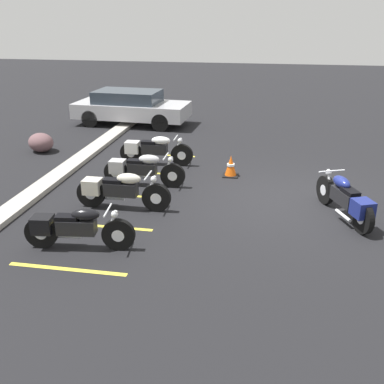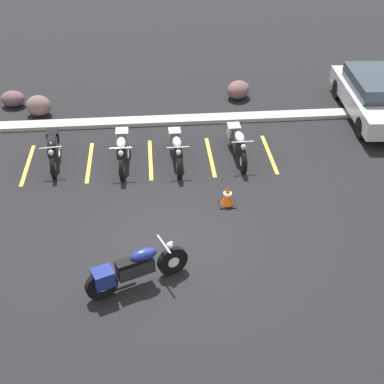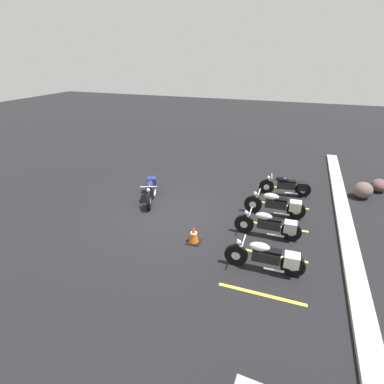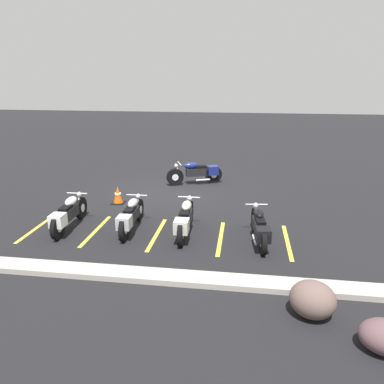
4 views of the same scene
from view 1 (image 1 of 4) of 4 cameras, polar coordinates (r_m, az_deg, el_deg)
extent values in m
plane|color=black|center=(10.59, 11.86, -1.03)|extent=(60.00, 60.00, 0.00)
cylinder|color=black|center=(10.53, 16.58, 0.26)|extent=(0.64, 0.35, 0.64)
cylinder|color=silver|center=(10.53, 16.58, 0.26)|extent=(0.27, 0.21, 0.24)
cylinder|color=black|center=(9.34, 20.86, -3.08)|extent=(0.64, 0.35, 0.64)
cylinder|color=silver|center=(9.34, 20.86, -3.08)|extent=(0.27, 0.21, 0.24)
cube|color=black|center=(9.83, 18.83, -0.63)|extent=(0.79, 0.53, 0.29)
ellipsoid|color=navy|center=(9.89, 18.46, 1.20)|extent=(0.60, 0.44, 0.23)
cube|color=black|center=(9.63, 19.46, 0.07)|extent=(0.49, 0.38, 0.08)
cube|color=navy|center=(9.31, 20.85, -1.98)|extent=(0.49, 0.47, 0.33)
cylinder|color=silver|center=(10.34, 17.03, 1.34)|extent=(0.26, 0.15, 0.52)
cylinder|color=silver|center=(10.21, 17.34, 2.56)|extent=(0.26, 0.57, 0.04)
sphere|color=silver|center=(10.34, 16.96, 2.38)|extent=(0.14, 0.14, 0.14)
cylinder|color=silver|center=(9.68, 18.64, -2.83)|extent=(0.52, 0.27, 0.07)
cylinder|color=black|center=(8.24, -9.32, -5.37)|extent=(0.18, 0.61, 0.61)
cylinder|color=silver|center=(8.24, -9.32, -5.37)|extent=(0.14, 0.24, 0.23)
cylinder|color=black|center=(8.66, -18.58, -4.89)|extent=(0.18, 0.61, 0.61)
cylinder|color=silver|center=(8.66, -18.58, -4.89)|extent=(0.14, 0.24, 0.23)
cube|color=black|center=(8.37, -14.45, -4.29)|extent=(0.33, 0.72, 0.28)
ellipsoid|color=black|center=(8.22, -13.39, -2.79)|extent=(0.30, 0.54, 0.22)
cube|color=black|center=(8.35, -15.59, -3.10)|extent=(0.26, 0.43, 0.07)
cube|color=black|center=(8.57, -18.42, -3.92)|extent=(0.37, 0.40, 0.31)
cylinder|color=silver|center=(8.16, -10.18, -3.84)|extent=(0.08, 0.24, 0.49)
cylinder|color=silver|center=(8.07, -10.67, -2.30)|extent=(0.57, 0.10, 0.03)
sphere|color=silver|center=(8.08, -9.81, -2.80)|extent=(0.13, 0.13, 0.13)
cylinder|color=silver|center=(8.67, -15.48, -5.47)|extent=(0.12, 0.51, 0.06)
cylinder|color=black|center=(9.71, -4.54, -0.73)|extent=(0.12, 0.63, 0.63)
cylinder|color=silver|center=(9.71, -4.54, -0.73)|extent=(0.12, 0.24, 0.24)
cylinder|color=black|center=(10.16, -12.70, -0.16)|extent=(0.12, 0.63, 0.63)
cylinder|color=silver|center=(10.16, -12.70, -0.16)|extent=(0.12, 0.24, 0.24)
cube|color=black|center=(9.87, -9.02, 0.35)|extent=(0.27, 0.73, 0.29)
ellipsoid|color=beige|center=(9.72, -8.04, 1.70)|extent=(0.25, 0.54, 0.23)
cube|color=black|center=(9.85, -9.99, 1.45)|extent=(0.23, 0.42, 0.08)
cube|color=beige|center=(10.08, -12.52, 0.73)|extent=(0.35, 0.39, 0.33)
cylinder|color=silver|center=(9.64, -5.25, 0.69)|extent=(0.06, 0.25, 0.51)
cylinder|color=silver|center=(9.57, -5.63, 2.10)|extent=(0.59, 0.04, 0.03)
sphere|color=silver|center=(9.56, -4.89, 1.63)|extent=(0.13, 0.13, 0.13)
cylinder|color=silver|center=(10.17, -9.97, -0.79)|extent=(0.07, 0.53, 0.07)
cylinder|color=black|center=(11.03, -2.46, 2.10)|extent=(0.12, 0.62, 0.61)
cylinder|color=silver|center=(11.03, -2.46, 2.10)|extent=(0.12, 0.24, 0.23)
cylinder|color=black|center=(11.40, -9.60, 2.46)|extent=(0.12, 0.62, 0.61)
cylinder|color=silver|center=(11.40, -9.60, 2.46)|extent=(0.12, 0.24, 0.23)
cube|color=black|center=(11.16, -6.35, 2.97)|extent=(0.27, 0.71, 0.28)
ellipsoid|color=#B7B7BC|center=(11.03, -5.46, 4.17)|extent=(0.25, 0.53, 0.22)
cube|color=black|center=(11.14, -7.17, 3.92)|extent=(0.23, 0.41, 0.07)
cube|color=#B7B7BC|center=(11.33, -9.42, 3.25)|extent=(0.34, 0.38, 0.32)
cylinder|color=silver|center=(10.97, -3.05, 3.32)|extent=(0.06, 0.24, 0.50)
cylinder|color=silver|center=(10.91, -3.37, 4.54)|extent=(0.58, 0.04, 0.03)
sphere|color=silver|center=(10.91, -2.74, 4.14)|extent=(0.13, 0.13, 0.13)
cylinder|color=silver|center=(11.43, -7.24, 1.92)|extent=(0.07, 0.51, 0.07)
cylinder|color=black|center=(12.62, -1.29, 4.71)|extent=(0.13, 0.63, 0.63)
cylinder|color=silver|center=(12.62, -1.29, 4.71)|extent=(0.12, 0.24, 0.24)
cylinder|color=black|center=(12.95, -7.74, 4.96)|extent=(0.13, 0.63, 0.63)
cylinder|color=silver|center=(12.95, -7.74, 4.96)|extent=(0.12, 0.24, 0.24)
cube|color=black|center=(12.73, -4.78, 5.46)|extent=(0.28, 0.73, 0.28)
ellipsoid|color=white|center=(12.62, -3.98, 6.55)|extent=(0.26, 0.54, 0.23)
cube|color=black|center=(12.72, -5.52, 6.31)|extent=(0.24, 0.42, 0.08)
cube|color=white|center=(12.89, -7.57, 5.68)|extent=(0.35, 0.39, 0.32)
cylinder|color=silver|center=(12.57, -1.82, 5.80)|extent=(0.06, 0.25, 0.50)
cylinder|color=silver|center=(12.51, -2.09, 6.90)|extent=(0.59, 0.05, 0.03)
sphere|color=silver|center=(12.51, -1.53, 6.54)|extent=(0.13, 0.13, 0.13)
cylinder|color=silver|center=(12.99, -5.63, 4.47)|extent=(0.08, 0.52, 0.07)
cylinder|color=black|center=(17.98, -2.52, 9.91)|extent=(0.26, 0.65, 0.64)
cylinder|color=black|center=(16.50, -4.02, 8.79)|extent=(0.26, 0.65, 0.64)
cylinder|color=black|center=(18.90, -10.71, 10.15)|extent=(0.26, 0.65, 0.64)
cylinder|color=black|center=(17.50, -12.78, 9.07)|extent=(0.26, 0.65, 0.64)
cube|color=#B2B2B7|center=(17.62, -7.63, 10.31)|extent=(2.04, 4.40, 0.55)
cube|color=#2D3842|center=(17.58, -8.18, 11.91)|extent=(1.65, 2.49, 0.45)
cube|color=#A8A399|center=(11.86, -17.75, 1.20)|extent=(18.00, 0.50, 0.12)
ellipsoid|color=brown|center=(14.73, -18.64, 5.98)|extent=(1.07, 1.11, 0.58)
cube|color=black|center=(11.95, 4.90, 2.12)|extent=(0.40, 0.40, 0.03)
cone|color=#EA590F|center=(11.86, 4.95, 3.34)|extent=(0.32, 0.32, 0.56)
cylinder|color=white|center=(11.85, 4.95, 3.47)|extent=(0.20, 0.20, 0.06)
cube|color=gold|center=(7.97, -15.56, -9.41)|extent=(0.10, 2.10, 0.00)
cube|color=gold|center=(9.30, -11.31, -4.28)|extent=(0.10, 2.10, 0.00)
cube|color=gold|center=(10.72, -8.19, -0.45)|extent=(0.10, 2.10, 0.00)
cube|color=gold|center=(12.21, -5.82, 2.46)|extent=(0.10, 2.10, 0.00)
cube|color=gold|center=(13.73, -3.97, 4.74)|extent=(0.10, 2.10, 0.00)
camera|label=2|loc=(13.83, 62.19, 26.66)|focal=50.00mm
camera|label=3|loc=(18.82, -0.82, 25.57)|focal=28.00mm
camera|label=4|loc=(13.98, -50.80, 13.89)|focal=35.00mm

